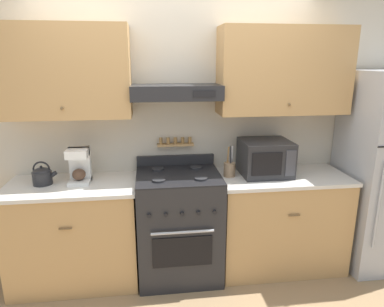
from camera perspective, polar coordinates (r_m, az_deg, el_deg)
name	(u,v)px	position (r m, az deg, el deg)	size (l,w,h in m)	color
ground_plane	(183,292)	(3.19, -1.57, -22.08)	(16.00, 16.00, 0.00)	#937551
wall_back	(177,112)	(3.16, -2.51, 6.90)	(5.20, 0.46, 2.55)	beige
counter_left	(75,233)	(3.28, -18.85, -12.37)	(1.10, 0.64, 0.92)	tan
counter_right	(279,220)	(3.42, 14.31, -10.75)	(1.18, 0.64, 0.92)	tan
stove_range	(179,225)	(3.18, -2.19, -11.75)	(0.73, 0.67, 1.06)	#232326
refrigerator	(382,171)	(3.68, 29.09, -2.64)	(0.66, 0.70, 1.85)	#ADAFB5
tea_kettle	(42,175)	(3.15, -23.67, -3.37)	(0.21, 0.16, 0.20)	#232326
coffee_maker	(79,165)	(3.08, -18.27, -1.83)	(0.18, 0.21, 0.30)	white
microwave	(265,158)	(3.19, 12.11, -0.68)	(0.44, 0.40, 0.32)	#232326
utensil_crock	(230,169)	(3.10, 6.27, -2.52)	(0.10, 0.10, 0.28)	#8E7051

